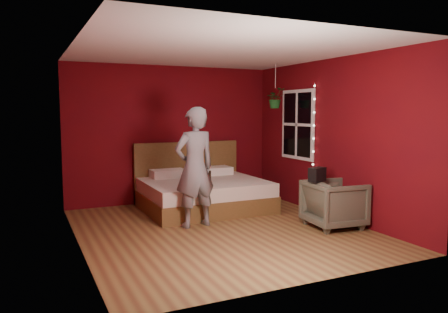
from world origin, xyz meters
TOP-DOWN VIEW (x-y plane):
  - floor at (0.00, 0.00)m, footprint 4.50×4.50m
  - room_walls at (0.00, 0.00)m, footprint 4.04×4.54m
  - window at (1.97, 0.90)m, footprint 0.05×0.97m
  - fairy_lights at (1.94, 0.37)m, footprint 0.04×0.04m
  - bed at (0.28, 1.41)m, footprint 2.09×1.78m
  - person at (-0.28, 0.31)m, footprint 0.72×0.53m
  - armchair at (1.60, -0.63)m, footprint 0.85×0.83m
  - handbag at (1.32, -0.57)m, footprint 0.32×0.24m
  - throw_pillow at (0.19, 1.31)m, footprint 0.56×0.56m
  - hanging_plant at (1.63, 1.14)m, footprint 0.37×0.33m

SIDE VIEW (x-z plane):
  - floor at x=0.00m, z-range 0.00..0.00m
  - bed at x=0.28m, z-range -0.28..0.87m
  - armchair at x=1.60m, z-range 0.00..0.71m
  - throw_pillow at x=0.19m, z-range 0.52..0.67m
  - handbag at x=1.32m, z-range 0.71..0.92m
  - person at x=-0.28m, z-range 0.00..1.81m
  - fairy_lights at x=1.94m, z-range 0.77..2.22m
  - window at x=1.97m, z-range 0.87..2.14m
  - room_walls at x=0.00m, z-range 0.37..2.99m
  - hanging_plant at x=1.63m, z-range 1.58..2.38m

